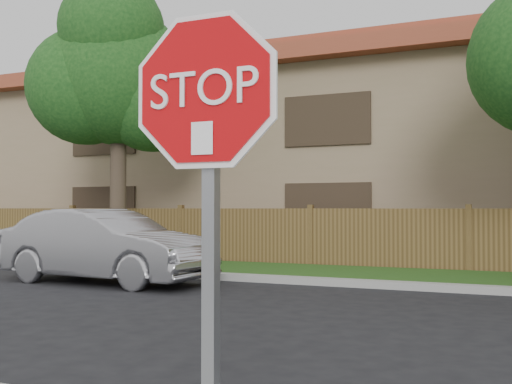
% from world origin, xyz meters
% --- Properties ---
extents(far_curb, '(70.00, 0.30, 0.15)m').
position_xyz_m(far_curb, '(0.00, 8.15, 0.07)').
color(far_curb, gray).
rests_on(far_curb, ground).
extents(grass_strip, '(70.00, 3.00, 0.12)m').
position_xyz_m(grass_strip, '(0.00, 9.80, 0.06)').
color(grass_strip, '#1E4714').
rests_on(grass_strip, ground).
extents(fence, '(70.00, 0.12, 1.60)m').
position_xyz_m(fence, '(0.00, 11.40, 0.80)').
color(fence, '#4C371B').
rests_on(fence, ground).
extents(apartment_building, '(35.20, 9.20, 7.20)m').
position_xyz_m(apartment_building, '(0.00, 17.00, 3.53)').
color(apartment_building, '#8B7556').
rests_on(apartment_building, ground).
extents(tree_left, '(4.80, 3.90, 7.78)m').
position_xyz_m(tree_left, '(-8.98, 9.57, 5.22)').
color(tree_left, '#382B21').
rests_on(tree_left, ground).
extents(stop_sign, '(1.01, 0.13, 2.55)m').
position_xyz_m(stop_sign, '(-0.34, -1.48, 1.83)').
color(stop_sign, gray).
rests_on(stop_sign, sidewalk_near).
extents(sedan_left, '(4.95, 2.05, 1.59)m').
position_xyz_m(sedan_left, '(-7.08, 6.64, 0.80)').
color(sedan_left, '#9C9CA0').
rests_on(sedan_left, ground).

